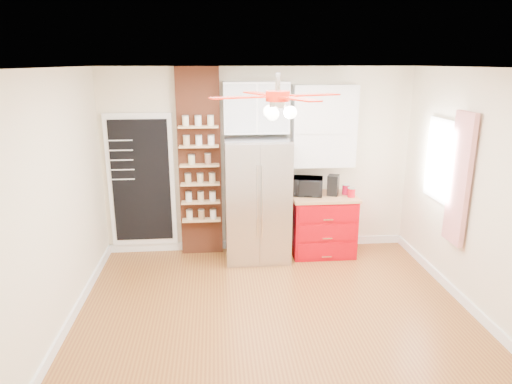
{
  "coord_description": "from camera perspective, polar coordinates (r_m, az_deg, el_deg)",
  "views": [
    {
      "loc": [
        -0.62,
        -4.52,
        2.75
      ],
      "look_at": [
        -0.13,
        0.9,
        1.2
      ],
      "focal_mm": 32.0,
      "sensor_mm": 36.0,
      "label": 1
    }
  ],
  "objects": [
    {
      "name": "floor",
      "position": [
        5.33,
        2.38,
        -15.17
      ],
      "size": [
        4.5,
        4.5,
        0.0
      ],
      "primitive_type": "plane",
      "color": "brown",
      "rests_on": "ground"
    },
    {
      "name": "ceiling",
      "position": [
        4.56,
        2.78,
        15.26
      ],
      "size": [
        4.5,
        4.5,
        0.0
      ],
      "primitive_type": "plane",
      "color": "white",
      "rests_on": "wall_back"
    },
    {
      "name": "wall_back",
      "position": [
        6.7,
        0.3,
        3.85
      ],
      "size": [
        4.5,
        0.02,
        2.7
      ],
      "primitive_type": "cube",
      "color": "beige",
      "rests_on": "floor"
    },
    {
      "name": "wall_front",
      "position": [
        2.95,
        7.85,
        -12.58
      ],
      "size": [
        4.5,
        0.02,
        2.7
      ],
      "primitive_type": "cube",
      "color": "beige",
      "rests_on": "floor"
    },
    {
      "name": "wall_left",
      "position": [
        5.01,
        -23.9,
        -1.74
      ],
      "size": [
        0.02,
        4.0,
        2.7
      ],
      "primitive_type": "cube",
      "color": "beige",
      "rests_on": "floor"
    },
    {
      "name": "wall_right",
      "position": [
        5.54,
        26.32,
        -0.43
      ],
      "size": [
        0.02,
        4.0,
        2.7
      ],
      "primitive_type": "cube",
      "color": "beige",
      "rests_on": "floor"
    },
    {
      "name": "chalkboard",
      "position": [
        6.78,
        -14.14,
        1.33
      ],
      "size": [
        0.95,
        0.05,
        1.95
      ],
      "color": "white",
      "rests_on": "wall_back"
    },
    {
      "name": "brick_pillar",
      "position": [
        6.6,
        -7.02,
        3.54
      ],
      "size": [
        0.6,
        0.16,
        2.7
      ],
      "primitive_type": "cube",
      "color": "brown",
      "rests_on": "floor"
    },
    {
      "name": "fridge",
      "position": [
        6.46,
        0.16,
        -0.97
      ],
      "size": [
        0.9,
        0.7,
        1.75
      ],
      "primitive_type": "cube",
      "color": "silver",
      "rests_on": "floor"
    },
    {
      "name": "upper_glass_cabinet",
      "position": [
        6.4,
        0.0,
        10.53
      ],
      "size": [
        0.9,
        0.35,
        0.7
      ],
      "primitive_type": "cube",
      "color": "white",
      "rests_on": "wall_back"
    },
    {
      "name": "red_cabinet",
      "position": [
        6.79,
        8.31,
        -4.04
      ],
      "size": [
        0.94,
        0.64,
        0.9
      ],
      "color": "#B1010C",
      "rests_on": "floor"
    },
    {
      "name": "upper_shelf_unit",
      "position": [
        6.61,
        8.47,
        8.14
      ],
      "size": [
        0.9,
        0.3,
        1.15
      ],
      "primitive_type": "cube",
      "color": "white",
      "rests_on": "wall_back"
    },
    {
      "name": "window",
      "position": [
        6.24,
        22.2,
        3.64
      ],
      "size": [
        0.04,
        0.75,
        1.05
      ],
      "primitive_type": "cube",
      "color": "white",
      "rests_on": "wall_right"
    },
    {
      "name": "curtain",
      "position": [
        5.77,
        24.09,
        1.48
      ],
      "size": [
        0.06,
        0.4,
        1.55
      ],
      "primitive_type": "cube",
      "color": "red",
      "rests_on": "wall_right"
    },
    {
      "name": "ceiling_fan",
      "position": [
        4.58,
        2.74,
        11.81
      ],
      "size": [
        1.4,
        1.4,
        0.44
      ],
      "color": "silver",
      "rests_on": "ceiling"
    },
    {
      "name": "toaster_oven",
      "position": [
        6.61,
        6.31,
        0.73
      ],
      "size": [
        0.53,
        0.42,
        0.26
      ],
      "primitive_type": "imported",
      "rotation": [
        0.0,
        0.0,
        -0.24
      ],
      "color": "black",
      "rests_on": "red_cabinet"
    },
    {
      "name": "coffee_maker",
      "position": [
        6.66,
        9.62,
        0.85
      ],
      "size": [
        0.21,
        0.22,
        0.29
      ],
      "primitive_type": "cube",
      "rotation": [
        0.0,
        0.0,
        -0.42
      ],
      "color": "black",
      "rests_on": "red_cabinet"
    },
    {
      "name": "canister_left",
      "position": [
        6.62,
        11.83,
        -0.1
      ],
      "size": [
        0.12,
        0.12,
        0.12
      ],
      "primitive_type": "cylinder",
      "rotation": [
        0.0,
        0.0,
        0.08
      ],
      "color": "red",
      "rests_on": "red_cabinet"
    },
    {
      "name": "canister_right",
      "position": [
        6.74,
        11.17,
        0.28
      ],
      "size": [
        0.11,
        0.11,
        0.14
      ],
      "primitive_type": "cylinder",
      "rotation": [
        0.0,
        0.0,
        0.02
      ],
      "color": "#A90928",
      "rests_on": "red_cabinet"
    },
    {
      "name": "pantry_jar_oats",
      "position": [
        6.46,
        -8.06,
        4.02
      ],
      "size": [
        0.1,
        0.1,
        0.13
      ],
      "primitive_type": "cylinder",
      "rotation": [
        0.0,
        0.0,
        0.09
      ],
      "color": "#BFBE92",
      "rests_on": "brick_pillar"
    },
    {
      "name": "pantry_jar_beans",
      "position": [
        6.43,
        -6.04,
        4.11
      ],
      "size": [
        0.12,
        0.12,
        0.14
      ],
      "primitive_type": "cylinder",
      "rotation": [
        0.0,
        0.0,
        -0.42
      ],
      "color": "#8C5F47",
      "rests_on": "brick_pillar"
    }
  ]
}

